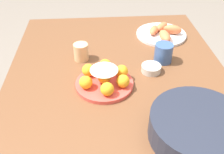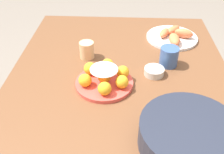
# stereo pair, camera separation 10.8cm
# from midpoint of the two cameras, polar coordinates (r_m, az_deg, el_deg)

# --- Properties ---
(dining_table) EXTENTS (1.37, 0.99, 0.72)m
(dining_table) POSITION_cam_midpoint_polar(r_m,az_deg,el_deg) (1.16, -1.08, -5.07)
(dining_table) COLOR brown
(dining_table) RESTS_ON ground_plane
(cake_plate) EXTENTS (0.24, 0.24, 0.09)m
(cake_plate) POSITION_cam_midpoint_polar(r_m,az_deg,el_deg) (1.09, -4.45, -0.40)
(cake_plate) COLOR #E04C42
(cake_plate) RESTS_ON dining_table
(serving_bowl) EXTENTS (0.32, 0.32, 0.09)m
(serving_bowl) POSITION_cam_midpoint_polar(r_m,az_deg,el_deg) (0.90, 15.04, -10.63)
(serving_bowl) COLOR #232838
(serving_bowl) RESTS_ON dining_table
(sauce_bowl) EXTENTS (0.09, 0.09, 0.03)m
(sauce_bowl) POSITION_cam_midpoint_polar(r_m,az_deg,el_deg) (1.18, 5.94, 1.81)
(sauce_bowl) COLOR beige
(sauce_bowl) RESTS_ON dining_table
(seafood_platter) EXTENTS (0.27, 0.27, 0.07)m
(seafood_platter) POSITION_cam_midpoint_polar(r_m,az_deg,el_deg) (1.47, 8.83, 9.41)
(seafood_platter) COLOR silver
(seafood_platter) RESTS_ON dining_table
(cup_near) EXTENTS (0.07, 0.07, 0.08)m
(cup_near) POSITION_cam_midpoint_polar(r_m,az_deg,el_deg) (1.26, -9.21, 5.35)
(cup_near) COLOR #DBB27F
(cup_near) RESTS_ON dining_table
(cup_far) EXTENTS (0.08, 0.08, 0.09)m
(cup_far) POSITION_cam_midpoint_polar(r_m,az_deg,el_deg) (1.24, 8.70, 5.11)
(cup_far) COLOR #38568E
(cup_far) RESTS_ON dining_table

